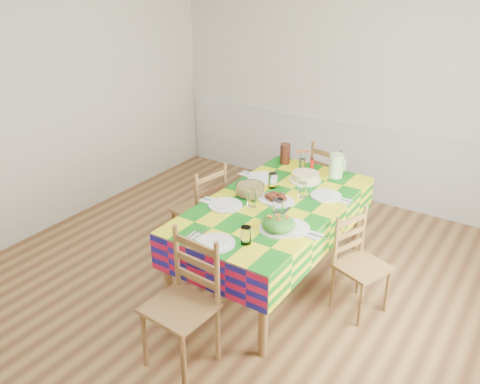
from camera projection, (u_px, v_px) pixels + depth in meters
name	position (u px, v px, depth m)	size (l,w,h in m)	color
room	(220.00, 147.00, 3.97)	(4.58, 5.08, 2.78)	brown
wainscot	(340.00, 155.00, 6.21)	(4.41, 0.06, 0.92)	silver
dining_table	(274.00, 211.00, 4.43)	(1.07, 1.99, 0.77)	brown
setting_near_head	(226.00, 240.00, 3.76)	(0.47, 0.31, 0.14)	white
setting_left_near	(234.00, 202.00, 4.32)	(0.53, 0.32, 0.14)	white
setting_left_far	(265.00, 178.00, 4.78)	(0.53, 0.31, 0.14)	white
setting_right_near	(287.00, 220.00, 4.02)	(0.57, 0.33, 0.15)	white
setting_right_far	(318.00, 194.00, 4.48)	(0.52, 0.30, 0.13)	white
meat_platter	(276.00, 198.00, 4.40)	(0.34, 0.25, 0.07)	white
salad_platter	(278.00, 224.00, 3.94)	(0.30, 0.30, 0.12)	white
pasta_bowl	(250.00, 189.00, 4.52)	(0.25, 0.25, 0.09)	white
cake	(305.00, 177.00, 4.79)	(0.30, 0.30, 0.08)	white
serving_utensils	(282.00, 211.00, 4.23)	(0.14, 0.32, 0.01)	black
flower_vase	(302.00, 161.00, 5.02)	(0.13, 0.11, 0.21)	white
hot_sauce	(312.00, 164.00, 5.00)	(0.03, 0.03, 0.14)	red
green_pitcher	(336.00, 166.00, 4.84)	(0.13, 0.13, 0.23)	#BEEFA9
tea_pitcher	(285.00, 154.00, 5.16)	(0.10, 0.10, 0.21)	#33130B
name_card	(210.00, 251.00, 3.65)	(0.08, 0.02, 0.02)	white
chair_near	(184.00, 304.00, 3.57)	(0.47, 0.45, 1.00)	brown
chair_far	(331.00, 185.00, 5.47)	(0.49, 0.48, 0.94)	brown
chair_left	(202.00, 210.00, 4.91)	(0.47, 0.48, 0.96)	brown
chair_right	(359.00, 264.00, 4.15)	(0.47, 0.48, 0.86)	brown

